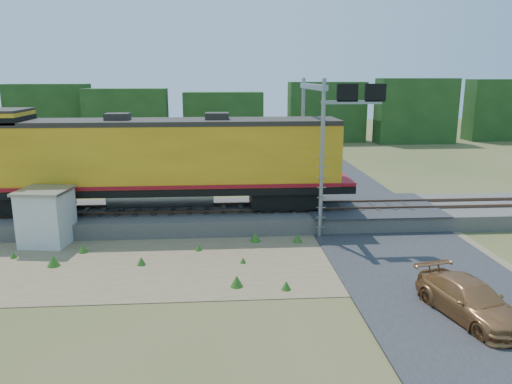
{
  "coord_description": "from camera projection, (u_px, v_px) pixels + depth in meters",
  "views": [
    {
      "loc": [
        -1.07,
        -19.68,
        7.72
      ],
      "look_at": [
        0.6,
        3.0,
        2.4
      ],
      "focal_mm": 35.0,
      "sensor_mm": 36.0,
      "label": 1
    }
  ],
  "objects": [
    {
      "name": "ground",
      "position": [
        247.0,
        264.0,
        20.95
      ],
      "size": [
        140.0,
        140.0,
        0.0
      ],
      "primitive_type": "plane",
      "color": "#475123",
      "rests_on": "ground"
    },
    {
      "name": "shed",
      "position": [
        46.0,
        217.0,
        23.15
      ],
      "size": [
        2.51,
        2.51,
        2.64
      ],
      "rotation": [
        0.0,
        0.0,
        -0.14
      ],
      "color": "silver",
      "rests_on": "ground"
    },
    {
      "name": "ballast",
      "position": [
        241.0,
        216.0,
        26.68
      ],
      "size": [
        70.0,
        5.0,
        0.8
      ],
      "primitive_type": "cube",
      "color": "slate",
      "rests_on": "ground"
    },
    {
      "name": "road",
      "position": [
        403.0,
        252.0,
        22.15
      ],
      "size": [
        7.0,
        66.0,
        0.86
      ],
      "color": "#38383A",
      "rests_on": "ground"
    },
    {
      "name": "signal_gantry",
      "position": [
        322.0,
        117.0,
        25.11
      ],
      "size": [
        3.02,
        6.2,
        7.61
      ],
      "color": "gray",
      "rests_on": "ground"
    },
    {
      "name": "dirt_shoulder",
      "position": [
        200.0,
        261.0,
        21.29
      ],
      "size": [
        26.0,
        8.0,
        0.03
      ],
      "primitive_type": "cube",
      "color": "#8C7754",
      "rests_on": "ground"
    },
    {
      "name": "car",
      "position": [
        470.0,
        300.0,
        16.16
      ],
      "size": [
        2.65,
        4.53,
        1.23
      ],
      "primitive_type": "imported",
      "rotation": [
        0.0,
        0.0,
        0.23
      ],
      "color": "#AF7241",
      "rests_on": "ground"
    },
    {
      "name": "locomotive",
      "position": [
        154.0,
        160.0,
        25.66
      ],
      "size": [
        19.94,
        3.04,
        5.15
      ],
      "color": "black",
      "rests_on": "rails"
    },
    {
      "name": "weed_clumps",
      "position": [
        163.0,
        265.0,
        20.79
      ],
      "size": [
        15.0,
        6.2,
        0.56
      ],
      "primitive_type": null,
      "color": "#30641C",
      "rests_on": "ground"
    },
    {
      "name": "tree_line_north",
      "position": [
        228.0,
        117.0,
        57.15
      ],
      "size": [
        130.0,
        3.0,
        6.5
      ],
      "color": "#1C3E16",
      "rests_on": "ground"
    },
    {
      "name": "rails",
      "position": [
        241.0,
        207.0,
        26.57
      ],
      "size": [
        70.0,
        1.54,
        0.16
      ],
      "color": "brown",
      "rests_on": "ballast"
    }
  ]
}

